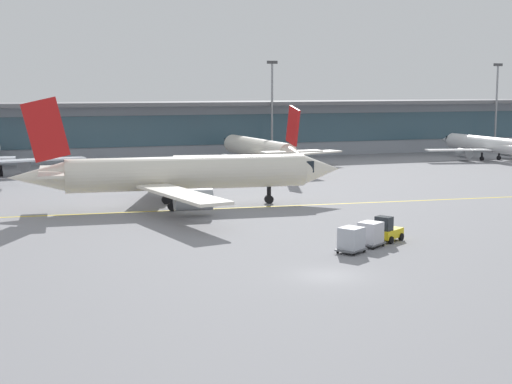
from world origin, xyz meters
The scene contains 11 objects.
ground_plane centered at (0.00, 0.00, 0.00)m, with size 400.00×400.00×0.00m, color gray.
taxiway_centreline_stripe centered at (-1.80, 28.92, 0.00)m, with size 110.00×0.36×0.01m, color yellow.
terminal_concourse centered at (0.00, 83.46, 4.92)m, with size 202.91×11.00×9.60m.
gate_airplane_2 centered at (16.90, 62.83, 2.91)m, with size 27.20×29.33×9.71m.
gate_airplane_3 centered at (57.53, 63.72, 2.55)m, with size 23.82×25.61×8.49m.
taxiing_regional_jet centered at (-2.24, 30.96, 3.40)m, with size 34.21×31.71×11.33m.
baggage_tug centered at (9.01, 8.61, 0.89)m, with size 2.94×2.60×2.10m.
cargo_dolly_lead centered at (6.82, 7.21, 1.05)m, with size 2.63×2.48×1.94m.
cargo_dolly_trailing centered at (4.44, 5.68, 1.05)m, with size 2.63×2.48×1.94m.
apron_light_mast_2 centered at (23.81, 76.22, 8.91)m, with size 1.80×0.36×16.42m.
apron_light_mast_3 centered at (68.31, 76.22, 8.90)m, with size 1.80×0.36×16.39m.
Camera 1 is at (-20.24, -44.79, 12.41)m, focal length 53.63 mm.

